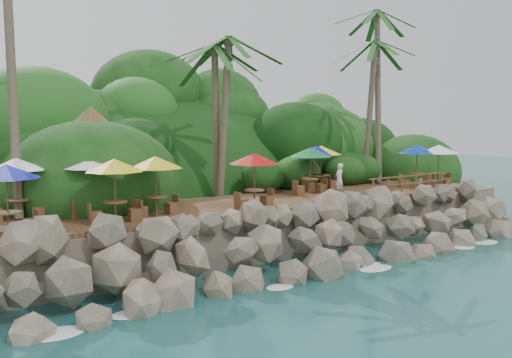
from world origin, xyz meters
TOP-DOWN VIEW (x-y plane):
  - ground at (0.00, 0.00)m, footprint 140.00×140.00m
  - land_base at (0.00, 16.00)m, footprint 32.00×25.20m
  - jungle_hill at (0.00, 23.50)m, footprint 44.80×28.00m
  - seawall at (0.00, 2.00)m, footprint 29.00×4.00m
  - terrace at (0.00, 6.00)m, footprint 26.00×5.00m
  - jungle_foliage at (0.00, 15.00)m, footprint 44.00×16.00m
  - foam_line at (0.00, 0.30)m, footprint 25.20×0.80m
  - palms at (-0.65, 8.59)m, footprint 31.67×7.37m
  - palapa at (-6.73, 9.70)m, footprint 4.88×4.88m
  - dining_clusters at (-0.66, 5.80)m, footprint 25.65×5.49m
  - railing at (8.37, 3.65)m, footprint 6.10×0.10m
  - waiter at (5.05, 5.53)m, footprint 0.69×0.55m

SIDE VIEW (x-z plane):
  - ground at x=0.00m, z-range 0.00..0.00m
  - jungle_hill at x=0.00m, z-range -7.70..7.70m
  - jungle_foliage at x=0.00m, z-range -6.00..6.00m
  - foam_line at x=0.00m, z-range 0.00..0.06m
  - land_base at x=0.00m, z-range 0.00..2.10m
  - seawall at x=0.00m, z-range 0.00..2.30m
  - terrace at x=0.00m, z-range 2.10..2.30m
  - railing at x=8.37m, z-range 2.41..3.41m
  - waiter at x=5.05m, z-range 2.30..3.95m
  - dining_clusters at x=-0.66m, z-range 3.12..5.60m
  - palapa at x=-6.73m, z-range 3.49..8.09m
  - palms at x=-0.65m, z-range 5.06..19.08m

